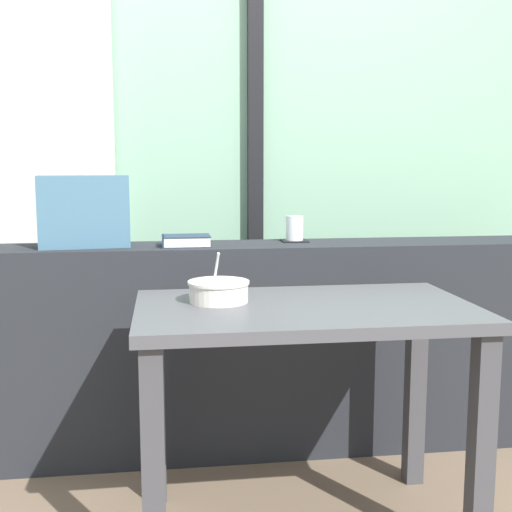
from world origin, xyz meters
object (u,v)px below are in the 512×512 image
object	(u,v)px
closed_book	(186,241)
soup_bowl	(219,291)
juice_glass	(294,230)
throw_pillow	(84,211)
coaster_square	(294,241)
breakfast_table	(305,348)

from	to	relation	value
closed_book	soup_bowl	distance (m)	0.51
juice_glass	closed_book	distance (m)	0.43
closed_book	throw_pillow	bearing A→B (deg)	175.78
coaster_square	closed_book	world-z (taller)	closed_book
juice_glass	throw_pillow	distance (m)	0.80
breakfast_table	coaster_square	distance (m)	0.70
throw_pillow	juice_glass	bearing A→B (deg)	4.03
juice_glass	closed_book	size ratio (longest dim) A/B	0.53
coaster_square	throw_pillow	size ratio (longest dim) A/B	0.31
throw_pillow	breakfast_table	bearing A→B (deg)	-40.31
breakfast_table	coaster_square	world-z (taller)	coaster_square
breakfast_table	juice_glass	size ratio (longest dim) A/B	10.44
breakfast_table	throw_pillow	size ratio (longest dim) A/B	3.11
breakfast_table	closed_book	xyz separation A→B (m)	(-0.33, 0.56, 0.26)
juice_glass	soup_bowl	bearing A→B (deg)	-121.05
breakfast_table	throw_pillow	xyz separation A→B (m)	(-0.70, 0.59, 0.37)
juice_glass	coaster_square	bearing A→B (deg)	0.00
breakfast_table	throw_pillow	world-z (taller)	throw_pillow
juice_glass	soup_bowl	distance (m)	0.68
juice_glass	soup_bowl	xyz separation A→B (m)	(-0.34, -0.57, -0.12)
throw_pillow	soup_bowl	world-z (taller)	throw_pillow
breakfast_table	closed_book	size ratio (longest dim) A/B	5.57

